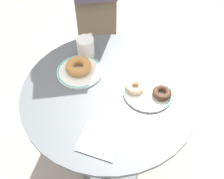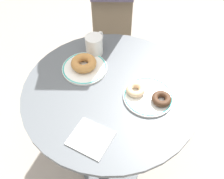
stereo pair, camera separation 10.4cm
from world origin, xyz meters
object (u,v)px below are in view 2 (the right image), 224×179
Objects in this scene: donut_old_fashioned at (84,63)px; donut_glazed at (136,90)px; plate_left at (85,68)px; paper_napkin at (91,138)px; donut_chocolate at (161,99)px; cafe_table at (111,119)px; plate_right at (148,96)px; coffee_mug at (95,44)px.

donut_old_fashioned is 1.44× the size of donut_glazed.
plate_left is 2.56× the size of donut_glazed.
donut_glazed is at bearing 77.52° from paper_napkin.
cafe_table is at bearing -172.10° from donut_chocolate.
donut_glazed is (0.10, 0.03, 0.25)m from cafe_table.
plate_right reaches higher than cafe_table.
coffee_mug is (-0.32, 0.14, 0.04)m from plate_right.
donut_chocolate reaches higher than paper_napkin.
donut_glazed is (0.26, -0.03, -0.01)m from donut_old_fashioned.
donut_old_fashioned reaches higher than donut_chocolate.
donut_old_fashioned is 0.12m from coffee_mug.
donut_glazed is 0.55× the size of paper_napkin.
coffee_mug reaches higher than plate_right.
plate_left is (-0.16, 0.05, 0.23)m from cafe_table.
donut_chocolate is at bearing 57.69° from paper_napkin.
plate_left is at bearing -42.31° from donut_old_fashioned.
donut_glazed is at bearing -28.40° from coffee_mug.
plate_left reaches higher than cafe_table.
donut_chocolate is 0.65× the size of coffee_mug.
donut_old_fashioned is 0.36m from paper_napkin.
coffee_mug reaches higher than donut_old_fashioned.
cafe_table is 0.28m from plate_left.
plate_right is 1.43× the size of paper_napkin.
donut_old_fashioned is 0.80× the size of paper_napkin.
coffee_mug reaches higher than cafe_table.
paper_napkin is at bearing -55.83° from plate_left.
donut_glazed is at bearing -175.64° from plate_right.
donut_old_fashioned is (-0.01, 0.01, 0.02)m from plate_left.
donut_glazed is (0.26, -0.03, 0.02)m from plate_left.
plate_left is 0.35m from paper_napkin.
coffee_mug reaches higher than donut_chocolate.
donut_glazed reaches higher than plate_left.
cafe_table is 9.64× the size of donut_chocolate.
plate_left is 0.13m from coffee_mug.
paper_napkin is at bearing -102.48° from donut_glazed.
plate_left is at bearing 124.17° from paper_napkin.
donut_chocolate is at bearing -2.46° from plate_right.
paper_napkin is at bearing -62.74° from coffee_mug.
coffee_mug is at bearing 117.26° from paper_napkin.
donut_glazed is (-0.05, -0.00, 0.02)m from plate_right.
donut_old_fashioned reaches higher than cafe_table.
plate_right is at bearing -4.21° from plate_left.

